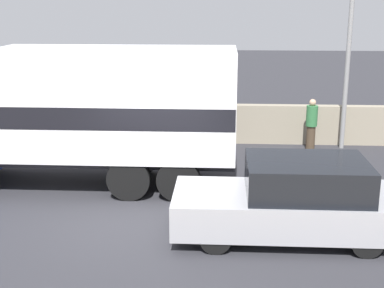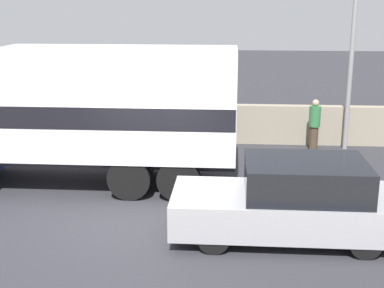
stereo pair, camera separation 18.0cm
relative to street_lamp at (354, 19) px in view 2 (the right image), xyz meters
name	(u,v)px [view 2 (the right image)]	position (x,y,z in m)	size (l,w,h in m)	color
ground_plane	(148,220)	(-5.23, -6.03, -3.92)	(80.00, 80.00, 0.00)	#2D2D33
stone_wall_backdrop	(179,123)	(-5.23, 0.48, -3.30)	(60.00, 0.35, 1.24)	gray
street_lamp	(354,19)	(0.00, 0.00, 0.00)	(0.56, 0.28, 6.74)	gray
box_truck	(82,109)	(-7.15, -3.83, -2.01)	(7.80, 2.33, 3.37)	navy
car_hatchback	(291,201)	(-2.36, -6.63, -3.17)	(4.35, 1.83, 1.54)	#9E9EA3
pedestrian	(314,124)	(-1.01, -0.27, -3.10)	(0.34, 0.34, 1.58)	#473828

